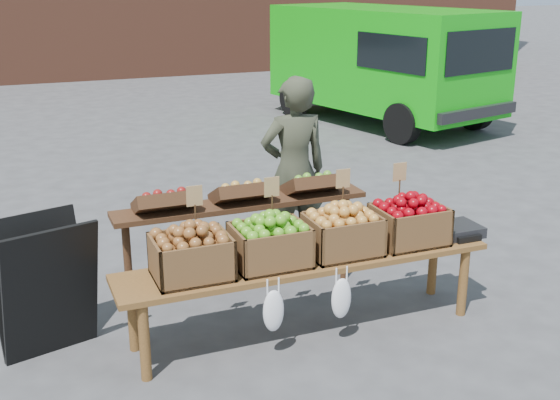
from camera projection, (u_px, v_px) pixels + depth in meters
name	position (u px, v px, depth m)	size (l,w,h in m)	color
ground	(365.00, 314.00, 5.35)	(80.00, 80.00, 0.00)	#47484A
delivery_van	(382.00, 66.00, 11.82)	(1.96, 4.28, 1.92)	#0BAA0D
vendor	(294.00, 170.00, 6.13)	(0.60, 0.40, 1.66)	#363929
chalkboard_sign	(45.00, 287.00, 4.68)	(0.63, 0.35, 0.96)	black
back_table	(243.00, 235.00, 5.48)	(2.10, 0.44, 1.04)	#3D2414
display_bench	(306.00, 295.00, 5.00)	(2.70, 0.56, 0.57)	brown
crate_golden_apples	(191.00, 257.00, 4.58)	(0.50, 0.40, 0.28)	brown
crate_russet_pears	(270.00, 245.00, 4.77)	(0.50, 0.40, 0.28)	#469D16
crate_red_apples	(342.00, 235.00, 4.97)	(0.50, 0.40, 0.28)	#B4963B
crate_green_apples	(409.00, 225.00, 5.16)	(0.50, 0.40, 0.28)	#72000A
weighing_scale	(456.00, 230.00, 5.34)	(0.34, 0.30, 0.08)	black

